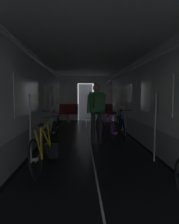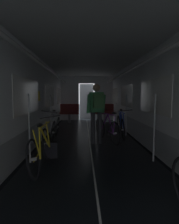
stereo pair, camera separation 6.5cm
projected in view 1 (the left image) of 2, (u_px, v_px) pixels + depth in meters
name	position (u px, v px, depth m)	size (l,w,h in m)	color
train_car_shell	(90.00, 83.00, 5.33)	(3.14, 12.34, 2.57)	black
bench_seat_far_left	(69.00, 111.00, 9.84)	(0.98, 0.51, 0.95)	gray
bench_seat_far_right	(104.00, 111.00, 9.91)	(0.98, 0.51, 0.95)	gray
bicycle_yellow	(42.00, 148.00, 3.61)	(0.44, 1.69, 0.96)	black
bicycle_blue	(121.00, 125.00, 6.36)	(0.44, 1.69, 0.95)	black
bicycle_silver	(55.00, 128.00, 5.92)	(0.44, 1.69, 0.96)	black
person_cyclist_aisle	(97.00, 108.00, 5.40)	(0.56, 0.45, 1.69)	#2D2D33
bicycle_purple_in_aisle	(107.00, 129.00, 5.74)	(0.64, 1.63, 0.94)	black
backpack_on_floor	(52.00, 150.00, 4.24)	(0.26, 0.20, 0.34)	black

